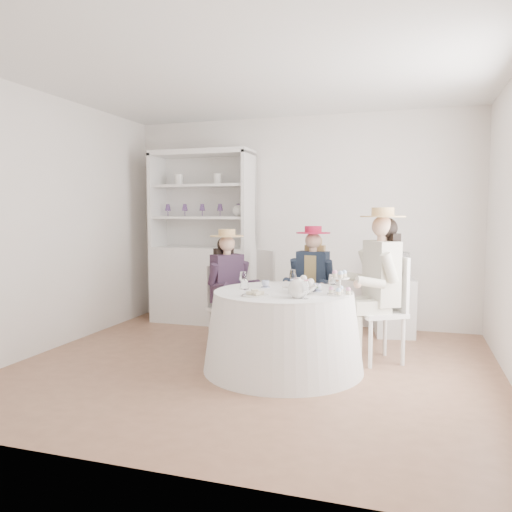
% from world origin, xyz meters
% --- Properties ---
extents(ground, '(4.50, 4.50, 0.00)m').
position_xyz_m(ground, '(0.00, 0.00, 0.00)').
color(ground, '#875C43').
rests_on(ground, ground).
extents(ceiling, '(4.50, 4.50, 0.00)m').
position_xyz_m(ceiling, '(0.00, 0.00, 2.70)').
color(ceiling, white).
rests_on(ceiling, wall_back).
extents(wall_back, '(4.50, 0.00, 4.50)m').
position_xyz_m(wall_back, '(0.00, 2.00, 1.35)').
color(wall_back, white).
rests_on(wall_back, ground).
extents(wall_front, '(4.50, 0.00, 4.50)m').
position_xyz_m(wall_front, '(0.00, -2.00, 1.35)').
color(wall_front, white).
rests_on(wall_front, ground).
extents(wall_left, '(0.00, 4.50, 4.50)m').
position_xyz_m(wall_left, '(-2.25, 0.00, 1.35)').
color(wall_left, white).
rests_on(wall_left, ground).
extents(tea_table, '(1.49, 1.49, 0.74)m').
position_xyz_m(tea_table, '(0.29, 0.02, 0.37)').
color(tea_table, white).
rests_on(tea_table, ground).
extents(hutch, '(1.39, 0.63, 2.27)m').
position_xyz_m(hutch, '(-1.23, 1.69, 0.81)').
color(hutch, silver).
rests_on(hutch, ground).
extents(side_table, '(0.50, 0.50, 0.68)m').
position_xyz_m(side_table, '(1.24, 1.67, 0.34)').
color(side_table, silver).
rests_on(side_table, ground).
extents(hatbox, '(0.38, 0.38, 0.32)m').
position_xyz_m(hatbox, '(1.24, 1.67, 0.84)').
color(hatbox, black).
rests_on(hatbox, side_table).
extents(guest_left, '(0.55, 0.53, 1.28)m').
position_xyz_m(guest_left, '(-0.48, 0.61, 0.72)').
color(guest_left, silver).
rests_on(guest_left, ground).
extents(guest_mid, '(0.48, 0.50, 1.31)m').
position_xyz_m(guest_mid, '(0.37, 0.99, 0.74)').
color(guest_mid, silver).
rests_on(guest_mid, ground).
extents(guest_right, '(0.65, 0.60, 1.51)m').
position_xyz_m(guest_right, '(1.12, 0.53, 0.85)').
color(guest_right, silver).
rests_on(guest_right, ground).
extents(spare_chair, '(0.59, 0.59, 1.00)m').
position_xyz_m(spare_chair, '(-0.22, 1.53, 0.54)').
color(spare_chair, silver).
rests_on(spare_chair, ground).
extents(teacup_a, '(0.10, 0.10, 0.06)m').
position_xyz_m(teacup_a, '(0.07, 0.17, 0.77)').
color(teacup_a, white).
rests_on(teacup_a, tea_table).
extents(teacup_b, '(0.08, 0.08, 0.07)m').
position_xyz_m(teacup_b, '(0.32, 0.32, 0.77)').
color(teacup_b, white).
rests_on(teacup_b, tea_table).
extents(teacup_c, '(0.09, 0.09, 0.06)m').
position_xyz_m(teacup_c, '(0.59, 0.09, 0.77)').
color(teacup_c, white).
rests_on(teacup_c, tea_table).
extents(flower_bowl, '(0.25, 0.25, 0.06)m').
position_xyz_m(flower_bowl, '(0.50, -0.07, 0.77)').
color(flower_bowl, white).
rests_on(flower_bowl, tea_table).
extents(flower_arrangement, '(0.18, 0.17, 0.07)m').
position_xyz_m(flower_arrangement, '(0.48, 0.03, 0.82)').
color(flower_arrangement, '#D46A8A').
rests_on(flower_arrangement, tea_table).
extents(table_teapot, '(0.24, 0.17, 0.18)m').
position_xyz_m(table_teapot, '(0.50, -0.30, 0.82)').
color(table_teapot, white).
rests_on(table_teapot, tea_table).
extents(sandwich_plate, '(0.23, 0.23, 0.05)m').
position_xyz_m(sandwich_plate, '(0.12, -0.31, 0.75)').
color(sandwich_plate, white).
rests_on(sandwich_plate, tea_table).
extents(cupcake_stand, '(0.22, 0.22, 0.21)m').
position_xyz_m(cupcake_stand, '(0.82, -0.04, 0.82)').
color(cupcake_stand, white).
rests_on(cupcake_stand, tea_table).
extents(stemware_set, '(0.94, 0.91, 0.15)m').
position_xyz_m(stemware_set, '(0.29, 0.02, 0.81)').
color(stemware_set, white).
rests_on(stemware_set, tea_table).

